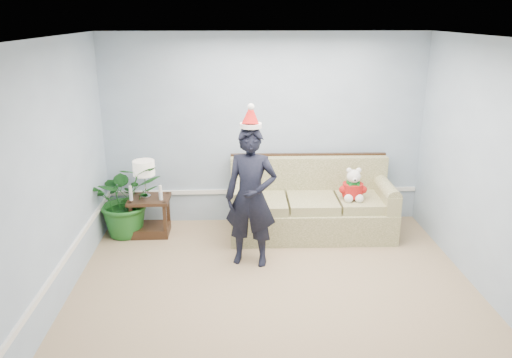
{
  "coord_description": "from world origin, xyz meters",
  "views": [
    {
      "loc": [
        -0.43,
        -4.36,
        2.91
      ],
      "look_at": [
        -0.16,
        1.55,
        0.95
      ],
      "focal_mm": 35.0,
      "sensor_mm": 36.0,
      "label": 1
    }
  ],
  "objects": [
    {
      "name": "teddy_bear",
      "position": [
        1.15,
        1.85,
        0.7
      ],
      "size": [
        0.29,
        0.32,
        0.45
      ],
      "rotation": [
        0.0,
        0.0,
        -0.04
      ],
      "color": "white",
      "rests_on": "sofa"
    },
    {
      "name": "wainscot_trim",
      "position": [
        -1.18,
        1.18,
        0.45
      ],
      "size": [
        4.49,
        4.99,
        0.06
      ],
      "color": "white",
      "rests_on": "room_shell"
    },
    {
      "name": "santa_hat",
      "position": [
        -0.24,
        1.17,
        1.82
      ],
      "size": [
        0.28,
        0.31,
        0.29
      ],
      "rotation": [
        0.0,
        0.0,
        -0.15
      ],
      "color": "white",
      "rests_on": "man"
    },
    {
      "name": "candle_pair",
      "position": [
        -1.62,
        1.96,
        0.63
      ],
      "size": [
        0.45,
        0.05,
        0.2
      ],
      "color": "silver",
      "rests_on": "side_table"
    },
    {
      "name": "side_table",
      "position": [
        -1.6,
        2.04,
        0.21
      ],
      "size": [
        0.56,
        0.47,
        0.54
      ],
      "rotation": [
        0.0,
        0.0,
        0.0
      ],
      "color": "#392714",
      "rests_on": "room_shell"
    },
    {
      "name": "man",
      "position": [
        -0.24,
        1.16,
        0.85
      ],
      "size": [
        0.7,
        0.54,
        1.7
      ],
      "primitive_type": "imported",
      "rotation": [
        0.0,
        0.0,
        -0.23
      ],
      "color": "black",
      "rests_on": "room_shell"
    },
    {
      "name": "room_shell",
      "position": [
        0.0,
        0.0,
        1.35
      ],
      "size": [
        4.54,
        5.04,
        2.74
      ],
      "color": "tan",
      "rests_on": "ground"
    },
    {
      "name": "houseplant",
      "position": [
        -1.91,
        2.06,
        0.52
      ],
      "size": [
        1.13,
        1.05,
        1.04
      ],
      "primitive_type": "imported",
      "rotation": [
        0.0,
        0.0,
        0.29
      ],
      "color": "#1C5E1E",
      "rests_on": "room_shell"
    },
    {
      "name": "sofa",
      "position": [
        0.62,
        2.04,
        0.37
      ],
      "size": [
        2.22,
        0.98,
        1.03
      ],
      "rotation": [
        0.0,
        0.0,
        -0.02
      ],
      "color": "brown",
      "rests_on": "room_shell"
    },
    {
      "name": "table_lamp",
      "position": [
        -1.64,
        2.07,
        0.93
      ],
      "size": [
        0.29,
        0.29,
        0.52
      ],
      "color": "silver",
      "rests_on": "side_table"
    }
  ]
}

